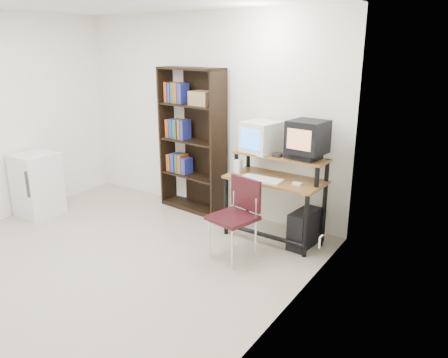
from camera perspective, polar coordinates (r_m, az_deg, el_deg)
The scene contains 17 objects.
floor at distance 4.84m, azimuth -16.08°, elevation -10.54°, with size 4.00×4.00×0.01m, color #BAAF9A.
back_wall at distance 5.86m, azimuth -2.30°, elevation 8.39°, with size 4.00×0.01×2.60m, color white.
right_wall at distance 3.17m, azimuth 6.51°, elevation 0.75°, with size 0.01×4.00×2.60m, color white.
computer_desk at distance 5.04m, azimuth 6.78°, elevation -0.46°, with size 1.14×0.61×0.98m.
crt_monitor at distance 5.16m, azimuth 4.90°, elevation 5.48°, with size 0.46×0.46×0.37m.
vcr at distance 4.92m, azimuth 10.29°, elevation 2.98°, with size 0.36×0.26×0.08m, color black.
crt_tv at distance 4.86m, azimuth 10.87°, elevation 5.42°, with size 0.42×0.42×0.36m.
cd_spindle at distance 4.96m, azimuth 6.98°, elevation 3.07°, with size 0.12×0.12×0.05m, color #26262B.
keyboard at distance 4.92m, azimuth 4.92°, elevation -0.11°, with size 0.47×0.21×0.04m, color silver.
mousepad at distance 4.81m, azimuth 9.41°, elevation -0.85°, with size 0.22×0.18×0.01m, color black.
mouse at distance 4.80m, azimuth 9.53°, elevation -0.67°, with size 0.10×0.06×0.03m, color white.
desk_speaker at distance 5.18m, azimuth 1.86°, elevation 1.61°, with size 0.08×0.07×0.17m, color silver.
pc_tower at distance 5.02m, azimuth 10.43°, elevation -6.38°, with size 0.20×0.45×0.42m, color black.
school_chair at distance 4.59m, azimuth 1.78°, elevation -4.06°, with size 0.52×0.52×0.86m.
bookshelf at distance 5.88m, azimuth -4.04°, elevation 5.20°, with size 0.99×0.43×1.92m.
mini_fridge at distance 6.28m, azimuth -23.22°, elevation -0.69°, with size 0.50×0.52×0.84m.
wall_outlet at distance 4.53m, azimuth 12.55°, elevation -7.97°, with size 0.02×0.08×0.12m, color beige.
Camera 1 is at (3.34, -2.74, 2.19)m, focal length 35.00 mm.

